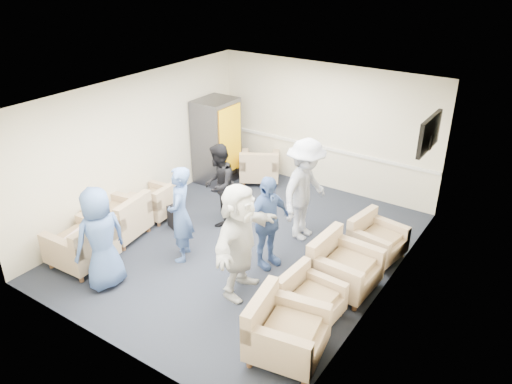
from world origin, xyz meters
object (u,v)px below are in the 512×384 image
Objects in this scene: armchair_left_far at (158,203)px; armchair_right_far at (375,240)px; armchair_right_midfar at (341,268)px; armchair_corner at (260,168)px; person_mid_left at (180,214)px; person_front_left at (100,239)px; person_mid_right at (267,223)px; vending_machine at (217,141)px; armchair_left_near at (84,246)px; person_front_right at (239,240)px; person_back_right at (305,190)px; armchair_right_near at (283,333)px; armchair_left_mid at (121,220)px; person_back_left at (219,185)px; armchair_right_midnear at (308,300)px.

armchair_right_far is (4.05, 1.01, 0.01)m from armchair_left_far.
armchair_corner is at bearing 54.02° from armchair_right_midfar.
person_mid_left is (1.37, -0.83, 0.53)m from armchair_left_far.
armchair_right_far is at bearing 145.65° from person_front_left.
armchair_left_far is at bearing 100.64° from person_mid_right.
person_mid_left is at bearing -63.08° from vending_machine.
armchair_right_midfar is at bearing 111.00° from armchair_corner.
person_front_right is (2.53, 0.86, 0.54)m from armchair_left_near.
armchair_right_far is (0.10, 1.12, -0.05)m from armchair_right_midfar.
person_back_right is at bearing 104.16° from armchair_left_far.
vending_machine reaches higher than person_front_right.
armchair_right_near reaches higher than armchair_left_near.
armchair_left_near is 1.03× the size of armchair_right_far.
vending_machine is at bearing -178.42° from armchair_left_near.
person_mid_left is 1.04× the size of person_mid_right.
person_front_left is at bearing 151.22° from person_mid_right.
armchair_right_midfar is 0.59× the size of person_mid_right.
armchair_left_mid is at bearing -131.10° from person_front_left.
armchair_right_near is at bearing 68.76° from armchair_left_mid.
armchair_right_far is at bearing -84.08° from person_back_right.
armchair_right_near is 3.65m from person_back_left.
person_back_right is at bearing 33.54° from armchair_right_midnear.
armchair_right_midfar is at bearing -10.16° from armchair_right_near.
armchair_left_mid is 3.00m from vending_machine.
armchair_right_midfar is 1.69m from person_back_right.
person_front_right reaches higher than armchair_right_near.
vending_machine is at bearing -2.97° from armchair_corner.
armchair_left_mid is 4.49m from armchair_right_far.
armchair_left_mid reaches higher than armchair_right_midnear.
armchair_corner is at bearing 53.50° from person_back_right.
armchair_right_near is at bearing 105.94° from person_front_left.
armchair_right_near is at bearing -126.22° from person_mid_right.
person_back_right is (2.74, 0.91, 0.64)m from armchair_left_far.
person_back_left is at bearing 38.55° from person_front_right.
person_mid_left is at bearing 108.34° from armchair_right_midfar.
armchair_corner is 0.69× the size of person_mid_left.
person_mid_left is (-2.59, -0.72, 0.47)m from armchair_right_midfar.
armchair_right_near is 1.30× the size of armchair_right_midnear.
armchair_right_midfar is at bearing -128.36° from person_back_right.
person_back_right is 1.05× the size of person_front_right.
person_mid_left is (0.50, 1.24, 0.00)m from person_front_left.
person_mid_left is at bearing 169.70° from person_front_left.
armchair_right_midfar is 1.65m from person_front_right.
armchair_left_far is (-0.17, 1.90, -0.06)m from armchair_left_near.
person_mid_right is (2.49, 1.68, 0.44)m from armchair_left_near.
armchair_right_midfar is 4.08m from armchair_corner.
armchair_right_near is 0.83m from armchair_right_midnear.
person_back_left reaches higher than armchair_left_near.
person_front_right is at bearing 155.64° from armchair_right_far.
armchair_right_near is 0.58× the size of person_front_right.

